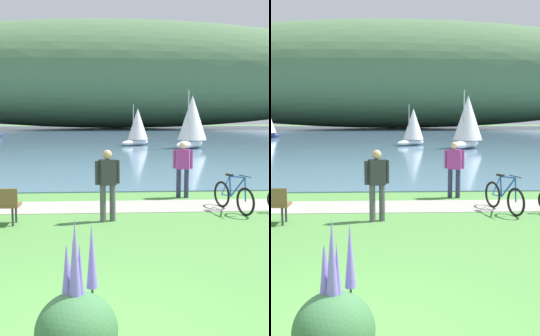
{
  "view_description": "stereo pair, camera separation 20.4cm",
  "coord_description": "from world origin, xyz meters",
  "views": [
    {
      "loc": [
        0.29,
        -4.05,
        2.52
      ],
      "look_at": [
        0.95,
        7.56,
        1.0
      ],
      "focal_mm": 43.64,
      "sensor_mm": 36.0,
      "label": 1
    },
    {
      "loc": [
        0.49,
        -4.06,
        2.52
      ],
      "look_at": [
        0.95,
        7.56,
        1.0
      ],
      "focal_mm": 43.64,
      "sensor_mm": 36.0,
      "label": 2
    }
  ],
  "objects": [
    {
      "name": "bicycle_beside_path",
      "position": [
        3.47,
        6.28,
        0.4
      ],
      "size": [
        0.61,
        1.7,
        1.01
      ],
      "color": "black",
      "rests_on": "ground"
    },
    {
      "name": "sailboat_mid_bay",
      "position": [
        2.43,
        29.3,
        1.59
      ],
      "size": [
        2.71,
        2.53,
        3.29
      ],
      "color": "white",
      "rests_on": "bay_water"
    },
    {
      "name": "person_on_the_grass",
      "position": [
        0.2,
        5.45,
        0.98
      ],
      "size": [
        0.58,
        0.33,
        1.71
      ],
      "color": "#4C4C51",
      "rests_on": "ground"
    },
    {
      "name": "shoreline_path",
      "position": [
        0.0,
        6.98,
        0.01
      ],
      "size": [
        60.0,
        1.5,
        0.01
      ],
      "primitive_type": "cube",
      "color": "#A39E93",
      "rests_on": "ground"
    },
    {
      "name": "person_at_shoreline",
      "position": [
        2.46,
        8.15,
        0.98
      ],
      "size": [
        0.59,
        0.32,
        1.71
      ],
      "color": "#282D47",
      "rests_on": "ground"
    },
    {
      "name": "bay_water",
      "position": [
        0.0,
        49.06,
        0.02
      ],
      "size": [
        180.0,
        80.0,
        0.04
      ],
      "primitive_type": "cube",
      "color": "#5B7F9E",
      "rests_on": "ground"
    },
    {
      "name": "echium_bush_closest_to_camera",
      "position": [
        -0.07,
        -0.2,
        0.43
      ],
      "size": [
        0.83,
        0.83,
        1.54
      ],
      "color": "#386B3D",
      "rests_on": "ground"
    },
    {
      "name": "distant_hillside",
      "position": [
        1.25,
        74.63,
        9.92
      ],
      "size": [
        110.65,
        28.0,
        19.76
      ],
      "primitive_type": "ellipsoid",
      "color": "#4C7047",
      "rests_on": "bay_water"
    },
    {
      "name": "sailboat_nearest_to_shore",
      "position": [
        6.28,
        26.05,
        2.05
      ],
      "size": [
        3.26,
        3.52,
        4.27
      ],
      "color": "white",
      "rests_on": "bay_water"
    }
  ]
}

